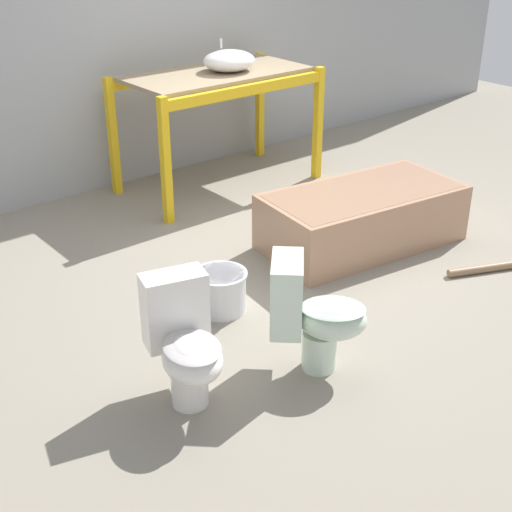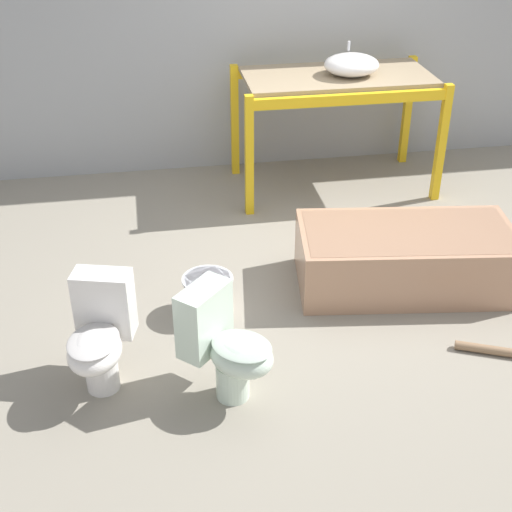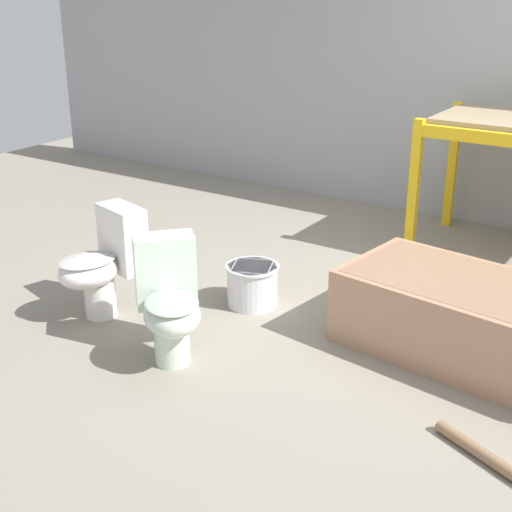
{
  "view_description": "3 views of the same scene",
  "coord_description": "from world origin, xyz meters",
  "px_view_note": "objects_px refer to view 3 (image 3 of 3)",
  "views": [
    {
      "loc": [
        -3.43,
        -3.78,
        2.46
      ],
      "look_at": [
        -0.96,
        -0.77,
        0.5
      ],
      "focal_mm": 50.0,
      "sensor_mm": 36.0,
      "label": 1
    },
    {
      "loc": [
        -1.38,
        -4.57,
        2.93
      ],
      "look_at": [
        -0.75,
        -0.89,
        0.68
      ],
      "focal_mm": 50.0,
      "sensor_mm": 36.0,
      "label": 2
    },
    {
      "loc": [
        1.38,
        -4.06,
        2.05
      ],
      "look_at": [
        -0.69,
        -0.93,
        0.57
      ],
      "focal_mm": 50.0,
      "sensor_mm": 36.0,
      "label": 3
    }
  ],
  "objects_px": {
    "bathtub_main": "(480,317)",
    "bucket_white": "(252,284)",
    "toilet_near": "(169,301)",
    "toilet_far": "(104,262)"
  },
  "relations": [
    {
      "from": "bucket_white",
      "to": "toilet_far",
      "type": "bearing_deg",
      "value": -138.05
    },
    {
      "from": "bathtub_main",
      "to": "bucket_white",
      "type": "bearing_deg",
      "value": -168.12
    },
    {
      "from": "bathtub_main",
      "to": "toilet_near",
      "type": "distance_m",
      "value": 1.75
    },
    {
      "from": "bathtub_main",
      "to": "toilet_far",
      "type": "xyz_separation_m",
      "value": [
        -2.17,
        -0.75,
        0.11
      ]
    },
    {
      "from": "toilet_far",
      "to": "bucket_white",
      "type": "distance_m",
      "value": 0.97
    },
    {
      "from": "toilet_far",
      "to": "bucket_white",
      "type": "bearing_deg",
      "value": 57.31
    },
    {
      "from": "toilet_near",
      "to": "toilet_far",
      "type": "relative_size",
      "value": 1.0
    },
    {
      "from": "bathtub_main",
      "to": "toilet_far",
      "type": "distance_m",
      "value": 2.3
    },
    {
      "from": "toilet_near",
      "to": "bucket_white",
      "type": "xyz_separation_m",
      "value": [
        -0.01,
        0.85,
        -0.22
      ]
    },
    {
      "from": "toilet_near",
      "to": "bucket_white",
      "type": "relative_size",
      "value": 1.96
    }
  ]
}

